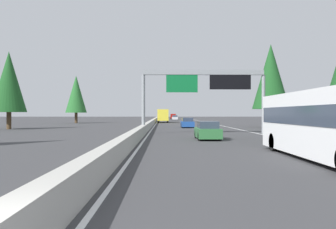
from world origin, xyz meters
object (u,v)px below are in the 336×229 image
object	(u,v)px
box_truck_mid_center	(163,115)
conifer_left_near	(9,82)
sedan_near_center	(175,118)
pickup_far_center	(173,116)
sign_gantry_overhead	(205,83)
bus_distant_b	(325,122)
sedan_near_right	(187,123)
sedan_mid_right	(208,131)
conifer_left_mid	(76,94)
conifer_right_mid	(271,77)

from	to	relation	value
box_truck_mid_center	conifer_left_near	world-z (taller)	conifer_left_near
sedan_near_center	pickup_far_center	world-z (taller)	pickup_far_center
sign_gantry_overhead	bus_distant_b	size ratio (longest dim) A/B	1.10
bus_distant_b	box_truck_mid_center	bearing A→B (deg)	6.34
sedan_near_right	sedan_near_center	xyz separation A→B (m)	(60.90, 0.00, 0.00)
bus_distant_b	pickup_far_center	world-z (taller)	bus_distant_b
sedan_near_right	pickup_far_center	xyz separation A→B (m)	(77.88, 0.06, 0.23)
sedan_near_center	conifer_left_near	world-z (taller)	conifer_left_near
sedan_mid_right	conifer_left_near	world-z (taller)	conifer_left_near
sedan_near_right	conifer_left_mid	world-z (taller)	conifer_left_mid
sedan_near_right	sedan_near_center	size ratio (longest dim) A/B	1.00
sedan_near_right	conifer_left_mid	xyz separation A→B (m)	(24.42, 22.12, 5.48)
sedan_near_center	pickup_far_center	bearing A→B (deg)	0.17
sign_gantry_overhead	pickup_far_center	xyz separation A→B (m)	(94.24, 0.83, -4.29)
bus_distant_b	conifer_left_near	xyz separation A→B (m)	(32.22, 27.65, 4.52)
sedan_near_center	box_truck_mid_center	world-z (taller)	box_truck_mid_center
conifer_right_mid	conifer_left_near	size ratio (longest dim) A/B	1.22
sedan_mid_right	conifer_right_mid	xyz separation A→B (m)	(25.38, -12.55, 6.92)
bus_distant_b	pickup_far_center	xyz separation A→B (m)	(115.36, 3.83, -0.80)
sedan_near_right	box_truck_mid_center	size ratio (longest dim) A/B	0.52
bus_distant_b	sedan_mid_right	xyz separation A→B (m)	(13.20, 3.70, -1.03)
sedan_mid_right	pickup_far_center	world-z (taller)	pickup_far_center
bus_distant_b	sedan_near_center	bearing A→B (deg)	2.20
sign_gantry_overhead	sedan_mid_right	world-z (taller)	sign_gantry_overhead
sign_gantry_overhead	conifer_left_near	bearing A→B (deg)	65.76
sign_gantry_overhead	conifer_left_near	world-z (taller)	conifer_left_near
sedan_mid_right	sedan_near_center	world-z (taller)	same
sedan_near_right	pickup_far_center	bearing A→B (deg)	0.04
sign_gantry_overhead	sedan_near_right	bearing A→B (deg)	2.73
sedan_near_right	conifer_right_mid	world-z (taller)	conifer_right_mid
conifer_right_mid	sedan_near_right	bearing A→B (deg)	95.00
box_truck_mid_center	conifer_left_mid	bearing A→B (deg)	104.40
sedan_mid_right	conifer_right_mid	distance (m)	29.15
sedan_near_right	bus_distant_b	bearing A→B (deg)	-174.26
sign_gantry_overhead	conifer_left_near	distance (m)	27.06
sedan_mid_right	sedan_near_right	bearing A→B (deg)	0.16
box_truck_mid_center	pickup_far_center	bearing A→B (deg)	-4.20
sedan_mid_right	bus_distant_b	bearing A→B (deg)	-164.34
bus_distant_b	conifer_left_near	size ratio (longest dim) A/B	1.12
bus_distant_b	conifer_left_mid	xyz separation A→B (m)	(61.90, 25.89, 4.44)
conifer_left_mid	box_truck_mid_center	bearing A→B (deg)	-75.60
conifer_right_mid	conifer_left_near	xyz separation A→B (m)	(-6.36, 36.50, -1.37)
sedan_mid_right	pickup_far_center	bearing A→B (deg)	0.07
pickup_far_center	conifer_left_near	world-z (taller)	conifer_left_near
sign_gantry_overhead	box_truck_mid_center	distance (m)	45.87
pickup_far_center	conifer_right_mid	distance (m)	78.10
pickup_far_center	conifer_right_mid	xyz separation A→B (m)	(-76.78, -12.67, 6.69)
pickup_far_center	box_truck_mid_center	size ratio (longest dim) A/B	0.66
conifer_left_near	conifer_left_mid	size ratio (longest dim) A/B	1.01
sedan_near_center	box_truck_mid_center	size ratio (longest dim) A/B	0.52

